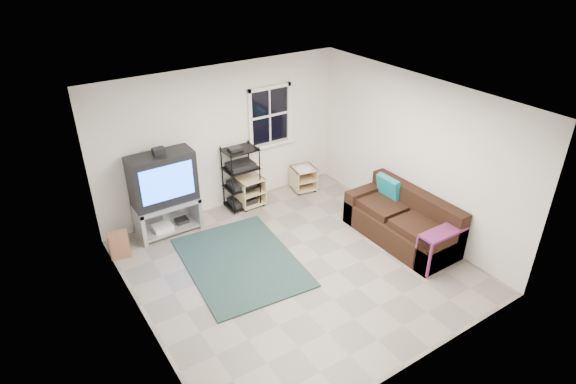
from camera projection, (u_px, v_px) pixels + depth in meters
room at (270, 120)px, 8.74m from camera, size 4.60×4.62×4.60m
tv_unit at (164, 187)px, 7.80m from camera, size 1.04×0.52×1.53m
av_rack at (241, 181)px, 8.69m from camera, size 0.59×0.43×1.19m
side_table_left at (248, 190)px, 8.87m from camera, size 0.48×0.48×0.55m
side_table_right at (303, 177)px, 9.38m from camera, size 0.50×0.50×0.50m
sofa at (403, 222)px, 7.85m from camera, size 0.86×1.94×0.89m
shag_rug at (241, 261)px, 7.42m from camera, size 1.77×2.30×0.03m
paper_bag at (119, 245)px, 7.47m from camera, size 0.33×0.25×0.43m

